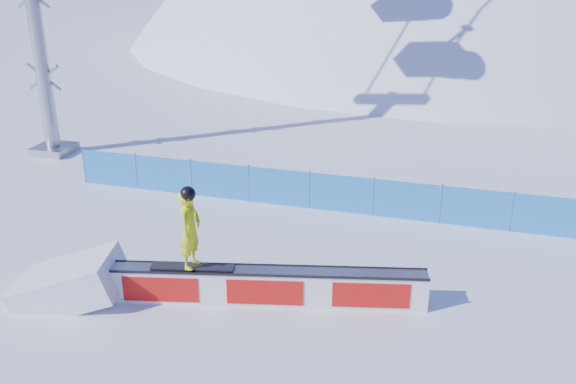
# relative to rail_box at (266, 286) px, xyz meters

# --- Properties ---
(ground) EXTENTS (160.00, 160.00, 0.00)m
(ground) POSITION_rel_rail_box_xyz_m (2.60, 1.16, -0.44)
(ground) COLOR white
(ground) RESTS_ON ground
(snow_hill) EXTENTS (64.00, 64.00, 64.00)m
(snow_hill) POSITION_rel_rail_box_xyz_m (2.60, 43.16, -18.44)
(snow_hill) COLOR white
(snow_hill) RESTS_ON ground
(safety_fence) EXTENTS (22.05, 0.05, 1.30)m
(safety_fence) POSITION_rel_rail_box_xyz_m (2.60, 5.66, 0.16)
(safety_fence) COLOR blue
(safety_fence) RESTS_ON ground
(rail_box) EXTENTS (7.37, 2.19, 0.89)m
(rail_box) POSITION_rel_rail_box_xyz_m (0.00, 0.00, 0.00)
(rail_box) COLOR white
(rail_box) RESTS_ON ground
(snow_ramp) EXTENTS (2.83, 2.12, 1.58)m
(snow_ramp) POSITION_rel_rail_box_xyz_m (-4.53, -1.05, -0.44)
(snow_ramp) COLOR white
(snow_ramp) RESTS_ON ground
(snowboarder) EXTENTS (1.95, 0.77, 2.01)m
(snowboarder) POSITION_rel_rail_box_xyz_m (-1.65, -0.38, 1.44)
(snowboarder) COLOR black
(snowboarder) RESTS_ON rail_box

